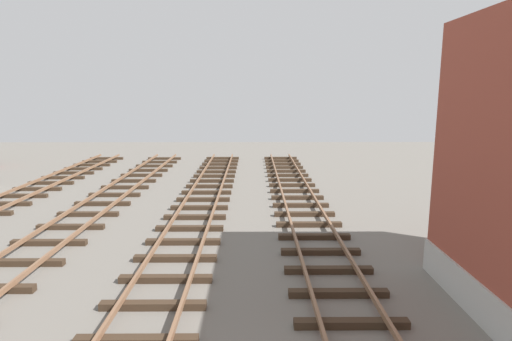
{
  "coord_description": "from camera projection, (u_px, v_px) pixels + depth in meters",
  "views": [
    {
      "loc": [
        -0.64,
        -4.12,
        4.99
      ],
      "look_at": [
        -0.54,
        11.42,
        2.15
      ],
      "focal_mm": 29.5,
      "sensor_mm": 36.0,
      "label": 1
    }
  ],
  "objects": []
}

